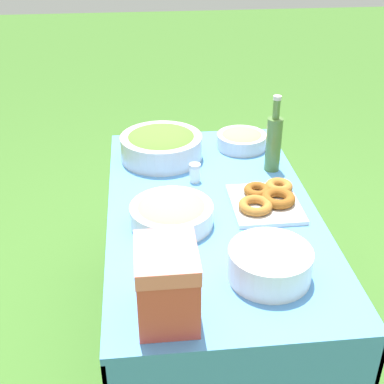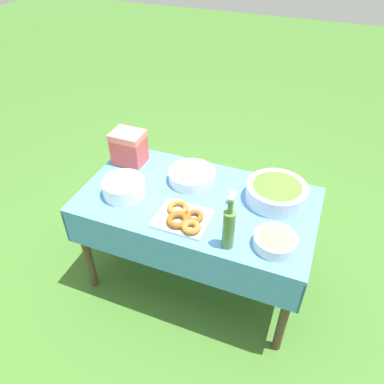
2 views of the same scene
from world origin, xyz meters
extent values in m
plane|color=#3D6B28|center=(0.00, 0.00, 0.00)|extent=(14.00, 14.00, 0.00)
cube|color=#4C8CD1|center=(0.00, 0.00, 0.69)|extent=(1.35, 0.74, 0.02)
cube|color=#4C8CD1|center=(0.00, -0.37, 0.56)|extent=(1.35, 0.01, 0.22)
cube|color=#4C8CD1|center=(0.00, 0.37, 0.56)|extent=(1.35, 0.01, 0.22)
cube|color=#4C8CD1|center=(-0.67, 0.00, 0.56)|extent=(0.01, 0.74, 0.22)
cube|color=#4C8CD1|center=(0.67, 0.00, 0.56)|extent=(0.01, 0.74, 0.22)
cylinder|color=#473828|center=(-0.62, -0.31, 0.34)|extent=(0.05, 0.05, 0.67)
cylinder|color=#473828|center=(0.62, -0.31, 0.34)|extent=(0.05, 0.05, 0.67)
cylinder|color=#473828|center=(-0.62, 0.31, 0.34)|extent=(0.05, 0.05, 0.67)
cylinder|color=#473828|center=(0.62, 0.31, 0.34)|extent=(0.05, 0.05, 0.67)
cylinder|color=silver|center=(-0.42, -0.16, 0.75)|extent=(0.34, 0.34, 0.10)
ellipsoid|color=#51892D|center=(-0.42, -0.16, 0.79)|extent=(0.30, 0.30, 0.07)
cylinder|color=silver|center=(0.09, -0.15, 0.73)|extent=(0.28, 0.28, 0.07)
ellipsoid|color=tan|center=(0.09, -0.15, 0.76)|extent=(0.25, 0.25, 0.06)
cube|color=silver|center=(0.01, 0.19, 0.71)|extent=(0.28, 0.24, 0.02)
torus|color=brown|center=(-0.05, 0.18, 0.73)|extent=(0.13, 0.13, 0.03)
torus|color=brown|center=(0.02, 0.24, 0.73)|extent=(0.15, 0.15, 0.04)
torus|color=#A36628|center=(-0.07, 0.26, 0.73)|extent=(0.12, 0.12, 0.03)
torus|color=#A36628|center=(0.06, 0.15, 0.73)|extent=(0.14, 0.14, 0.03)
cylinder|color=white|center=(0.41, 0.11, 0.70)|extent=(0.25, 0.25, 0.01)
cylinder|color=white|center=(0.41, 0.11, 0.72)|extent=(0.25, 0.25, 0.01)
cylinder|color=white|center=(0.41, 0.11, 0.73)|extent=(0.25, 0.25, 0.01)
cylinder|color=white|center=(0.41, 0.11, 0.74)|extent=(0.25, 0.25, 0.01)
cylinder|color=white|center=(0.41, 0.11, 0.75)|extent=(0.25, 0.25, 0.01)
cylinder|color=white|center=(0.41, 0.11, 0.76)|extent=(0.25, 0.25, 0.01)
cylinder|color=white|center=(0.41, 0.11, 0.78)|extent=(0.25, 0.25, 0.01)
cylinder|color=white|center=(0.41, 0.11, 0.79)|extent=(0.25, 0.25, 0.01)
cylinder|color=#4C7238|center=(-0.27, 0.28, 0.81)|extent=(0.06, 0.06, 0.22)
cylinder|color=#4C7238|center=(-0.27, 0.28, 0.96)|extent=(0.03, 0.03, 0.08)
cylinder|color=#B7B7B7|center=(-0.27, 0.28, 1.00)|extent=(0.03, 0.03, 0.02)
cylinder|color=silver|center=(-0.49, 0.20, 0.73)|extent=(0.22, 0.22, 0.06)
ellipsoid|color=tan|center=(-0.49, 0.20, 0.75)|extent=(0.19, 0.19, 0.06)
cube|color=#E04C42|center=(0.54, -0.19, 0.78)|extent=(0.19, 0.16, 0.17)
cube|color=#FF7A70|center=(0.54, -0.19, 0.89)|extent=(0.20, 0.16, 0.04)
cylinder|color=white|center=(-0.20, -0.04, 0.73)|extent=(0.04, 0.04, 0.06)
cylinder|color=silver|center=(-0.20, -0.04, 0.77)|extent=(0.04, 0.04, 0.01)
camera|label=1|loc=(1.62, -0.24, 1.70)|focal=50.00mm
camera|label=2|loc=(-0.57, 1.54, 2.08)|focal=35.00mm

